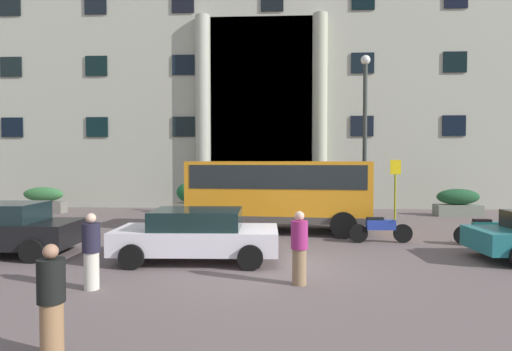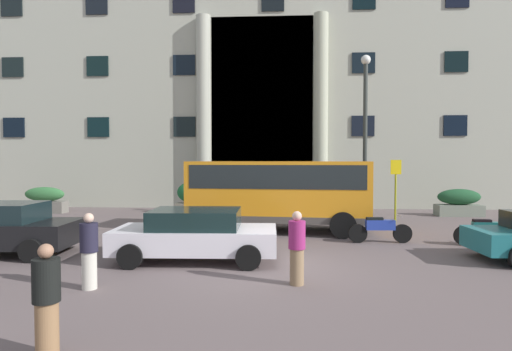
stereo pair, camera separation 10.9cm
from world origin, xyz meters
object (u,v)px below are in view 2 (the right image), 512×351
pedestrian_child_trailing (89,251)px  orange_minibus (279,189)px  hedge_planter_entrance_right (45,200)px  pedestrian_woman_dark_dress (47,301)px  bus_stop_sign (396,184)px  lamppost_plaza_centre (365,125)px  pedestrian_man_red_shirt (297,248)px  hedge_planter_far_west (297,200)px  motorcycle_near_kerb (486,231)px  motorcycle_far_end (379,229)px  parked_compact_extra (196,234)px  hedge_planter_entrance_left (193,198)px  hedge_planter_west (459,203)px

pedestrian_child_trailing → orange_minibus: bearing=55.0°
hedge_planter_entrance_right → pedestrian_woman_dark_dress: (8.69, -15.25, 0.13)m
bus_stop_sign → lamppost_plaza_centre: (-1.23, 0.22, 2.50)m
orange_minibus → pedestrian_man_red_shirt: size_ratio=4.32×
lamppost_plaza_centre → pedestrian_woman_dark_dress: bearing=-117.8°
bus_stop_sign → hedge_planter_far_west: size_ratio=1.75×
motorcycle_near_kerb → pedestrian_man_red_shirt: (-6.02, -4.45, 0.33)m
bus_stop_sign → motorcycle_far_end: 4.73m
orange_minibus → parked_compact_extra: bearing=-108.9°
hedge_planter_entrance_left → parked_compact_extra: size_ratio=0.40×
parked_compact_extra → motorcycle_near_kerb: (8.59, 2.41, -0.24)m
hedge_planter_entrance_left → parked_compact_extra: (2.06, -9.85, -0.08)m
pedestrian_woman_dark_dress → pedestrian_child_trailing: pedestrian_child_trailing is taller
hedge_planter_entrance_right → pedestrian_woman_dark_dress: pedestrian_woman_dark_dress is taller
hedge_planter_entrance_right → lamppost_plaza_centre: bearing=-9.2°
bus_stop_sign → orange_minibus: bearing=-156.2°
bus_stop_sign → pedestrian_child_trailing: 12.96m
bus_stop_sign → hedge_planter_entrance_left: (-9.11, 2.89, -0.87)m
hedge_planter_west → hedge_planter_entrance_left: hedge_planter_entrance_left is taller
hedge_planter_entrance_left → hedge_planter_far_west: (5.14, 0.11, -0.07)m
orange_minibus → hedge_planter_far_west: orange_minibus is taller
hedge_planter_west → hedge_planter_far_west: bearing=177.5°
pedestrian_man_red_shirt → motorcycle_near_kerb: bearing=-163.6°
motorcycle_near_kerb → lamppost_plaza_centre: bearing=122.9°
motorcycle_far_end → pedestrian_child_trailing: (-7.07, -5.27, 0.32)m
bus_stop_sign → pedestrian_woman_dark_dress: 14.86m
hedge_planter_entrance_left → motorcycle_far_end: bearing=-43.9°
hedge_planter_west → pedestrian_man_red_shirt: 14.23m
hedge_planter_far_west → pedestrian_child_trailing: 13.40m
pedestrian_child_trailing → lamppost_plaza_centre: (7.51, 9.75, 3.36)m
hedge_planter_entrance_right → lamppost_plaza_centre: (15.41, -2.51, 3.51)m
motorcycle_far_end → pedestrian_child_trailing: pedestrian_child_trailing is taller
hedge_planter_entrance_left → lamppost_plaza_centre: (7.88, -2.66, 3.37)m
orange_minibus → lamppost_plaza_centre: 5.04m
orange_minibus → bus_stop_sign: size_ratio=2.54×
hedge_planter_west → hedge_planter_entrance_right: bearing=179.8°
orange_minibus → motorcycle_far_end: 3.99m
bus_stop_sign → hedge_planter_far_west: bearing=143.0°
pedestrian_woman_dark_dress → pedestrian_man_red_shirt: 4.95m
hedge_planter_entrance_right → lamppost_plaza_centre: lamppost_plaza_centre is taller
motorcycle_far_end → pedestrian_man_red_shirt: bearing=-123.2°
orange_minibus → hedge_planter_west: 9.85m
hedge_planter_entrance_right → pedestrian_man_red_shirt: bearing=-44.0°
motorcycle_far_end → pedestrian_man_red_shirt: 5.52m
motorcycle_far_end → pedestrian_man_red_shirt: size_ratio=1.30×
hedge_planter_entrance_right → hedge_planter_far_west: size_ratio=1.39×
hedge_planter_far_west → lamppost_plaza_centre: bearing=-45.3°
hedge_planter_west → pedestrian_woman_dark_dress: bearing=-127.5°
hedge_planter_west → hedge_planter_entrance_left: size_ratio=1.24×
pedestrian_child_trailing → hedge_planter_entrance_right: bearing=115.5°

